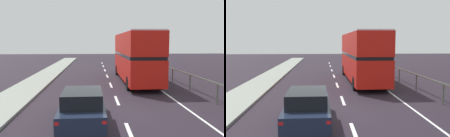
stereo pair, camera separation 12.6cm
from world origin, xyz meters
The scene contains 5 objects.
ground_plane centered at (0.00, 0.00, -0.05)m, with size 75.72×120.00×0.10m, color black.
lane_paint_markings centered at (2.17, 8.54, 0.00)m, with size 3.58×46.00×0.01m.
bridge_side_railing centered at (5.47, 9.00, 0.95)m, with size 0.10×42.00×1.17m.
double_decker_bus_red centered at (2.26, 9.59, 2.29)m, with size 2.61×11.23×4.27m.
hatchback_car_near centered at (-1.82, -1.28, 0.68)m, with size 1.88×4.22×1.43m.
Camera 1 is at (-1.34, -11.31, 3.42)m, focal length 38.78 mm.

